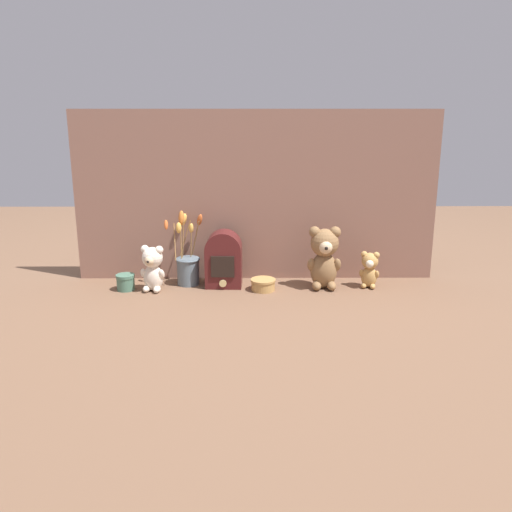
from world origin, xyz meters
The scene contains 9 objects.
ground_plane centered at (0.00, 0.00, 0.00)m, with size 4.00×4.00×0.00m, color brown.
backdrop_wall centered at (0.00, 0.17, 0.36)m, with size 1.56×0.02×0.73m.
teddy_bear_large centered at (0.28, 0.02, 0.14)m, with size 0.14×0.13×0.26m.
teddy_bear_medium centered at (-0.43, -0.01, 0.10)m, with size 0.11×0.10×0.19m.
teddy_bear_small centered at (0.48, 0.03, 0.08)m, with size 0.09×0.08×0.16m.
flower_vase centered at (-0.29, 0.08, 0.09)m, with size 0.17×0.14×0.32m.
vintage_radio centered at (-0.14, 0.05, 0.12)m, with size 0.15×0.12×0.24m.
decorative_tin_tall centered at (0.03, -0.01, 0.02)m, with size 0.10×0.10×0.05m.
decorative_tin_short centered at (-0.54, 0.00, 0.03)m, with size 0.08×0.08×0.07m.
Camera 1 is at (-0.02, -2.14, 0.73)m, focal length 38.00 mm.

